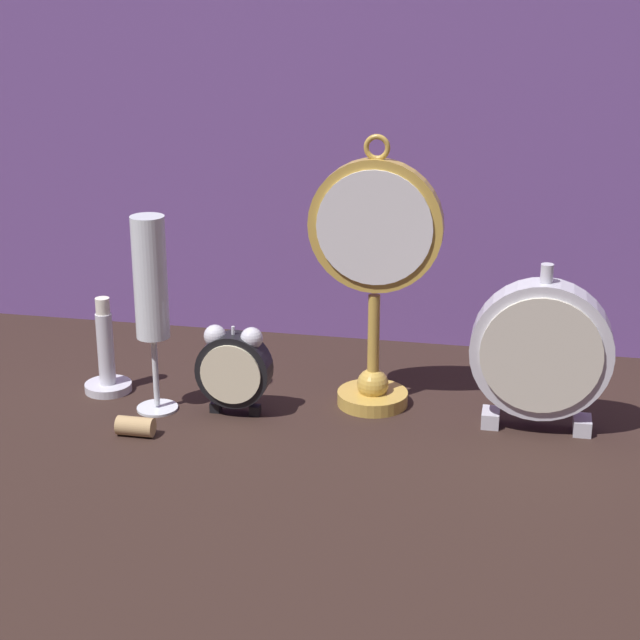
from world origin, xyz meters
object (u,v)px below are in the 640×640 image
alarm_clock_twin_bell (234,366)px  champagne_flute (151,291)px  mantel_clock_silver (541,351)px  wine_cork (135,426)px  pocket_watch_on_stand (375,272)px  brass_candlestick (107,362)px

alarm_clock_twin_bell → champagne_flute: bearing=-176.2°
mantel_clock_silver → wine_cork: bearing=-166.5°
pocket_watch_on_stand → mantel_clock_silver: size_ratio=1.66×
pocket_watch_on_stand → mantel_clock_silver: pocket_watch_on_stand is taller
alarm_clock_twin_bell → brass_candlestick: size_ratio=0.90×
pocket_watch_on_stand → champagne_flute: 0.26m
pocket_watch_on_stand → champagne_flute: size_ratio=1.38×
mantel_clock_silver → wine_cork: mantel_clock_silver is taller
pocket_watch_on_stand → brass_candlestick: size_ratio=2.69×
mantel_clock_silver → champagne_flute: (-0.44, -0.03, 0.05)m
wine_cork → mantel_clock_silver: bearing=13.5°
pocket_watch_on_stand → brass_candlestick: pocket_watch_on_stand is taller
mantel_clock_silver → brass_candlestick: size_ratio=1.62×
alarm_clock_twin_bell → mantel_clock_silver: 0.35m
alarm_clock_twin_bell → mantel_clock_silver: mantel_clock_silver is taller
alarm_clock_twin_bell → mantel_clock_silver: (0.35, 0.03, 0.04)m
brass_candlestick → mantel_clock_silver: bearing=-0.9°
wine_cork → brass_candlestick: bearing=124.7°
champagne_flute → wine_cork: (0.00, -0.07, -0.14)m
pocket_watch_on_stand → champagne_flute: bearing=-165.4°
pocket_watch_on_stand → wine_cork: (-0.25, -0.14, -0.16)m
pocket_watch_on_stand → wine_cork: pocket_watch_on_stand is taller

